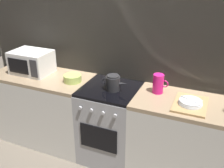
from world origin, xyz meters
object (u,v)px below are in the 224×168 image
object	(u,v)px
microwave	(32,62)
dish_pile	(190,103)
stove_unit	(110,123)
mixing_bowl	(73,78)
kettle	(113,83)
pitcher	(158,84)

from	to	relation	value
microwave	dish_pile	bearing A→B (deg)	-2.40
stove_unit	microwave	bearing A→B (deg)	178.54
stove_unit	mixing_bowl	bearing A→B (deg)	-178.37
mixing_bowl	dish_pile	distance (m)	1.29
stove_unit	mixing_bowl	world-z (taller)	mixing_bowl
stove_unit	dish_pile	xyz separation A→B (m)	(0.84, -0.05, 0.47)
stove_unit	kettle	world-z (taller)	kettle
kettle	dish_pile	distance (m)	0.79
stove_unit	microwave	world-z (taller)	microwave
mixing_bowl	pitcher	distance (m)	0.95
mixing_bowl	pitcher	xyz separation A→B (m)	(0.95, 0.11, 0.06)
stove_unit	pitcher	distance (m)	0.75
microwave	kettle	distance (m)	1.09
mixing_bowl	dish_pile	bearing A→B (deg)	-1.75
kettle	mixing_bowl	world-z (taller)	kettle
kettle	dish_pile	xyz separation A→B (m)	(0.79, -0.02, -0.06)
stove_unit	mixing_bowl	size ratio (longest dim) A/B	4.50
microwave	kettle	world-z (taller)	microwave
kettle	mixing_bowl	xyz separation A→B (m)	(-0.50, 0.02, -0.04)
microwave	pitcher	size ratio (longest dim) A/B	2.30
dish_pile	pitcher	bearing A→B (deg)	157.00
microwave	mixing_bowl	xyz separation A→B (m)	(0.58, -0.04, -0.10)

